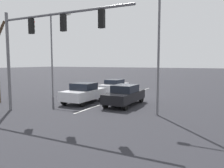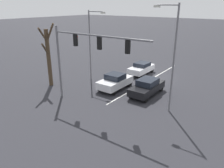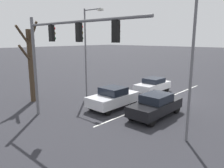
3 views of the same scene
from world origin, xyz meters
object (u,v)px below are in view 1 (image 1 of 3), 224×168
object	(u,v)px
car_white_midlane_second	(114,86)
street_lamp_left_shoulder	(156,37)
car_black_leftlane_front	(125,95)
traffic_signal_gantry	(40,37)
car_silver_midlane_front	(84,93)
street_lamp_right_shoulder	(54,49)

from	to	relation	value
car_white_midlane_second	street_lamp_left_shoulder	world-z (taller)	street_lamp_left_shoulder
car_black_leftlane_front	traffic_signal_gantry	xyz separation A→B (m)	(3.41, 5.13, 4.04)
car_silver_midlane_front	car_white_midlane_second	world-z (taller)	car_silver_midlane_front
car_white_midlane_second	car_silver_midlane_front	bearing A→B (deg)	92.64
street_lamp_right_shoulder	street_lamp_left_shoulder	size ratio (longest dim) A/B	0.92
car_black_leftlane_front	car_silver_midlane_front	distance (m)	3.43
car_white_midlane_second	traffic_signal_gantry	xyz separation A→B (m)	(-0.26, 10.67, 4.07)
street_lamp_left_shoulder	traffic_signal_gantry	bearing A→B (deg)	26.04
car_black_leftlane_front	traffic_signal_gantry	distance (m)	7.37
traffic_signal_gantry	street_lamp_left_shoulder	size ratio (longest dim) A/B	1.10
traffic_signal_gantry	street_lamp_right_shoulder	world-z (taller)	street_lamp_right_shoulder
car_silver_midlane_front	traffic_signal_gantry	distance (m)	6.10
car_black_leftlane_front	traffic_signal_gantry	world-z (taller)	traffic_signal_gantry
street_lamp_right_shoulder	car_white_midlane_second	bearing A→B (deg)	-124.67
car_silver_midlane_front	street_lamp_left_shoulder	xyz separation A→B (m)	(-6.30, 1.49, 4.01)
car_white_midlane_second	street_lamp_right_shoulder	size ratio (longest dim) A/B	0.52
car_silver_midlane_front	street_lamp_left_shoulder	distance (m)	7.61
car_silver_midlane_front	car_white_midlane_second	xyz separation A→B (m)	(0.28, -6.09, -0.04)
traffic_signal_gantry	street_lamp_left_shoulder	world-z (taller)	street_lamp_left_shoulder
street_lamp_left_shoulder	car_white_midlane_second	bearing A→B (deg)	-49.08
car_silver_midlane_front	car_black_leftlane_front	bearing A→B (deg)	-170.70
car_white_midlane_second	traffic_signal_gantry	bearing A→B (deg)	91.38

